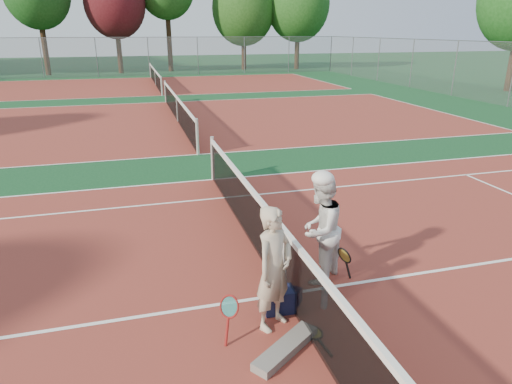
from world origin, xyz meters
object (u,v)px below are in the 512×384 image
racket_spare (313,333)px  racket_red (230,318)px  sports_bag_navy (279,300)px  player_b (320,229)px  sports_bag_purple (291,295)px  player_a (274,269)px  water_bottle (324,298)px  net_main (284,263)px  racket_black_held (344,265)px

racket_spare → racket_red: bearing=74.0°
racket_red → sports_bag_navy: 0.86m
player_b → sports_bag_purple: bearing=-3.5°
player_a → racket_spare: player_a is taller
player_b → sports_bag_purple: size_ratio=6.02×
sports_bag_navy → water_bottle: size_ratio=1.36×
racket_red → sports_bag_purple: size_ratio=2.11×
player_a → racket_red: bearing=156.1°
net_main → sports_bag_navy: bearing=-118.1°
racket_red → racket_spare: racket_red is taller
player_a → water_bottle: player_a is taller
player_a → racket_black_held: 1.58m
racket_black_held → racket_red: bearing=0.1°
water_bottle → player_b: bearing=73.3°
racket_spare → net_main: bearing=-1.1°
racket_black_held → sports_bag_purple: bearing=-5.5°
net_main → racket_red: 1.22m
player_a → racket_red: 0.80m
net_main → sports_bag_navy: size_ratio=26.92×
racket_black_held → water_bottle: size_ratio=1.89×
sports_bag_purple → water_bottle: 0.46m
racket_spare → sports_bag_purple: (-0.04, 0.72, 0.10)m
net_main → water_bottle: (0.42, -0.46, -0.36)m
net_main → sports_bag_navy: (-0.19, -0.35, -0.35)m
racket_red → water_bottle: (1.36, 0.29, -0.14)m
player_a → racket_spare: size_ratio=2.69×
player_a → water_bottle: 1.03m
racket_red → racket_black_held: bearing=-34.1°
player_b → water_bottle: size_ratio=5.46×
racket_spare → water_bottle: bearing=-41.8°
racket_spare → water_bottle: 0.61m
racket_black_held → player_a: bearing=5.0°
player_a → water_bottle: bearing=-23.3°
player_b → racket_black_held: (0.32, -0.19, -0.54)m
racket_black_held → sports_bag_purple: 0.99m
racket_black_held → racket_spare: (-0.89, -1.03, -0.27)m
player_b → sports_bag_navy: player_b is taller
sports_bag_navy → water_bottle: sports_bag_navy is taller
racket_spare → sports_bag_navy: size_ratio=1.47×
racket_red → sports_bag_navy: (0.76, 0.39, -0.13)m
net_main → player_a: 0.77m
sports_bag_purple → water_bottle: water_bottle is taller
racket_black_held → sports_bag_purple: racket_black_held is taller
player_b → racket_black_held: player_b is taller
net_main → player_b: 0.77m
net_main → racket_red: bearing=-141.8°
net_main → racket_black_held: net_main is taller
net_main → racket_black_held: bearing=5.5°
racket_red → sports_bag_purple: (0.97, 0.53, -0.18)m
racket_spare → sports_bag_purple: 0.73m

